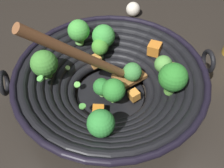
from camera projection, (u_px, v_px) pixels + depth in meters
The scene contains 3 objects.
ground_plane at pixel (111, 96), 0.59m from camera, with size 4.00×4.00×0.00m, color #28231E.
wok at pixel (110, 79), 0.54m from camera, with size 0.42×0.42×0.27m.
garlic_bulb at pixel (133, 9), 0.80m from camera, with size 0.05×0.05×0.05m, color silver.
Camera 1 is at (0.14, -0.34, 0.46)m, focal length 39.07 mm.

